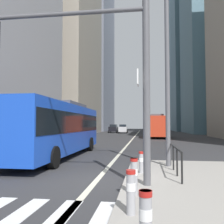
# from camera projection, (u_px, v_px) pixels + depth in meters

# --- Properties ---
(ground_plane) EXTENTS (160.00, 160.00, 0.00)m
(ground_plane) POSITION_uv_depth(u_px,v_px,m) (131.00, 141.00, 28.35)
(ground_plane) COLOR #303033
(crosswalk_stripes) EXTENTS (5.85, 3.20, 0.01)m
(crosswalk_stripes) POSITION_uv_depth(u_px,v_px,m) (7.00, 224.00, 4.74)
(crosswalk_stripes) COLOR silver
(crosswalk_stripes) RESTS_ON ground
(lane_centre_line) EXTENTS (0.20, 80.00, 0.01)m
(lane_centre_line) POSITION_uv_depth(u_px,v_px,m) (134.00, 137.00, 38.25)
(lane_centre_line) COLOR beige
(lane_centre_line) RESTS_ON ground
(office_tower_left_mid) EXTENTS (13.43, 21.32, 41.22)m
(office_tower_left_mid) POSITION_uv_depth(u_px,v_px,m) (62.00, 38.00, 52.24)
(office_tower_left_mid) COLOR gray
(office_tower_left_mid) RESTS_ON ground
(office_tower_left_far) EXTENTS (12.91, 23.79, 53.92)m
(office_tower_left_far) POSITION_uv_depth(u_px,v_px,m) (90.00, 48.00, 79.42)
(office_tower_left_far) COLOR slate
(office_tower_left_far) RESTS_ON ground
(office_tower_right_mid) EXTENTS (12.04, 17.06, 52.81)m
(office_tower_right_mid) POSITION_uv_depth(u_px,v_px,m) (212.00, 18.00, 55.44)
(office_tower_right_mid) COLOR slate
(office_tower_right_mid) RESTS_ON ground
(office_tower_right_far) EXTENTS (13.56, 24.79, 52.43)m
(office_tower_right_far) POSITION_uv_depth(u_px,v_px,m) (192.00, 50.00, 78.90)
(office_tower_right_far) COLOR slate
(office_tower_right_far) RESTS_ON ground
(city_bus_blue_oncoming) EXTENTS (2.73, 11.41, 3.40)m
(city_bus_blue_oncoming) POSITION_uv_depth(u_px,v_px,m) (58.00, 126.00, 14.58)
(city_bus_blue_oncoming) COLOR blue
(city_bus_blue_oncoming) RESTS_ON ground
(city_bus_red_receding) EXTENTS (2.76, 10.88, 3.40)m
(city_bus_red_receding) POSITION_uv_depth(u_px,v_px,m) (156.00, 125.00, 36.48)
(city_bus_red_receding) COLOR red
(city_bus_red_receding) RESTS_ON ground
(car_oncoming_mid) EXTENTS (2.10, 4.13, 1.94)m
(car_oncoming_mid) POSITION_uv_depth(u_px,v_px,m) (114.00, 128.00, 56.83)
(car_oncoming_mid) COLOR black
(car_oncoming_mid) RESTS_ON ground
(car_receding_near) EXTENTS (2.13, 4.21, 1.94)m
(car_receding_near) POSITION_uv_depth(u_px,v_px,m) (155.00, 128.00, 62.91)
(car_receding_near) COLOR #232838
(car_receding_near) RESTS_ON ground
(car_receding_far) EXTENTS (2.12, 4.34, 1.94)m
(car_receding_far) POSITION_uv_depth(u_px,v_px,m) (147.00, 128.00, 65.88)
(car_receding_far) COLOR #B2A899
(car_receding_far) RESTS_ON ground
(car_oncoming_far) EXTENTS (2.20, 4.56, 1.94)m
(car_oncoming_far) POSITION_uv_depth(u_px,v_px,m) (123.00, 129.00, 54.21)
(car_oncoming_far) COLOR silver
(car_oncoming_far) RESTS_ON ground
(traffic_signal_gantry) EXTENTS (5.42, 0.65, 6.00)m
(traffic_signal_gantry) POSITION_uv_depth(u_px,v_px,m) (90.00, 58.00, 7.64)
(traffic_signal_gantry) COLOR #515156
(traffic_signal_gantry) RESTS_ON median_island
(street_lamp_post) EXTENTS (5.50, 0.32, 8.00)m
(street_lamp_post) POSITION_uv_depth(u_px,v_px,m) (167.00, 50.00, 10.75)
(street_lamp_post) COLOR #56565B
(street_lamp_post) RESTS_ON median_island
(bollard_front) EXTENTS (0.20, 0.20, 0.87)m
(bollard_front) POSITION_uv_depth(u_px,v_px,m) (146.00, 218.00, 3.42)
(bollard_front) COLOR #99999E
(bollard_front) RESTS_ON median_island
(bollard_left) EXTENTS (0.20, 0.20, 0.89)m
(bollard_left) POSITION_uv_depth(u_px,v_px,m) (131.00, 190.00, 4.89)
(bollard_left) COLOR #99999E
(bollard_left) RESTS_ON median_island
(bollard_right) EXTENTS (0.20, 0.20, 0.93)m
(bollard_right) POSITION_uv_depth(u_px,v_px,m) (134.00, 174.00, 6.25)
(bollard_right) COLOR #99999E
(bollard_right) RESTS_ON median_island
(bollard_back) EXTENTS (0.20, 0.20, 0.79)m
(bollard_back) POSITION_uv_depth(u_px,v_px,m) (141.00, 161.00, 9.03)
(bollard_back) COLOR #99999E
(bollard_back) RESTS_ON median_island
(pedestrian_railing) EXTENTS (0.06, 3.46, 0.98)m
(pedestrian_railing) POSITION_uv_depth(u_px,v_px,m) (175.00, 154.00, 9.07)
(pedestrian_railing) COLOR black
(pedestrian_railing) RESTS_ON median_island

